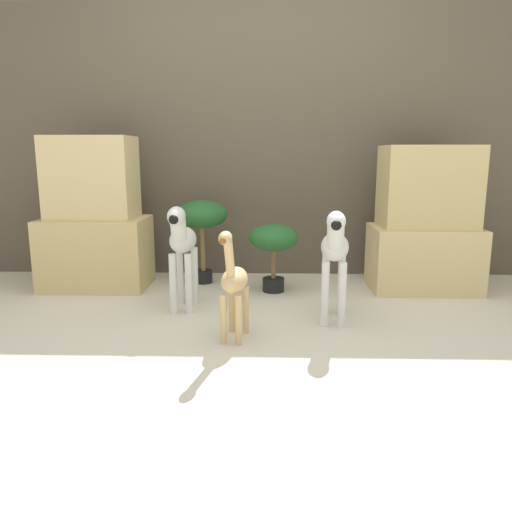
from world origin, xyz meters
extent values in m
plane|color=beige|center=(0.00, 0.00, 0.00)|extent=(14.00, 14.00, 0.00)
cube|color=brown|center=(0.00, 1.64, 1.10)|extent=(6.40, 0.08, 2.20)
cube|color=#D1B775|center=(-1.25, 1.13, 0.27)|extent=(0.78, 0.50, 0.53)
cube|color=#DBC184|center=(-1.25, 1.13, 0.84)|extent=(0.63, 0.40, 0.61)
cube|color=#DBC184|center=(1.25, 1.13, 0.24)|extent=(0.78, 0.50, 0.48)
cube|color=#D1B775|center=(1.25, 1.13, 0.78)|extent=(0.67, 0.43, 0.60)
cylinder|color=silver|center=(0.51, 0.26, 0.20)|extent=(0.05, 0.05, 0.39)
cylinder|color=silver|center=(0.41, 0.27, 0.20)|extent=(0.05, 0.05, 0.39)
cylinder|color=silver|center=(0.54, 0.49, 0.20)|extent=(0.05, 0.05, 0.39)
cylinder|color=silver|center=(0.44, 0.50, 0.20)|extent=(0.05, 0.05, 0.39)
ellipsoid|color=silver|center=(0.48, 0.38, 0.46)|extent=(0.20, 0.35, 0.17)
cylinder|color=silver|center=(0.46, 0.24, 0.57)|extent=(0.11, 0.15, 0.18)
ellipsoid|color=silver|center=(0.46, 0.19, 0.64)|extent=(0.13, 0.21, 0.12)
sphere|color=black|center=(0.45, 0.11, 0.63)|extent=(0.06, 0.06, 0.06)
cube|color=black|center=(0.46, 0.24, 0.58)|extent=(0.03, 0.08, 0.15)
cylinder|color=silver|center=(-0.43, 0.49, 0.20)|extent=(0.05, 0.05, 0.39)
cylinder|color=silver|center=(-0.53, 0.49, 0.20)|extent=(0.05, 0.05, 0.39)
cylinder|color=silver|center=(-0.43, 0.72, 0.20)|extent=(0.05, 0.05, 0.39)
cylinder|color=silver|center=(-0.53, 0.72, 0.20)|extent=(0.05, 0.05, 0.39)
ellipsoid|color=silver|center=(-0.48, 0.60, 0.46)|extent=(0.17, 0.34, 0.17)
cylinder|color=silver|center=(-0.48, 0.46, 0.57)|extent=(0.10, 0.14, 0.18)
ellipsoid|color=silver|center=(-0.48, 0.41, 0.64)|extent=(0.11, 0.20, 0.12)
sphere|color=black|center=(-0.49, 0.33, 0.63)|extent=(0.06, 0.06, 0.06)
cube|color=black|center=(-0.48, 0.46, 0.58)|extent=(0.03, 0.08, 0.15)
cylinder|color=tan|center=(-0.08, -0.05, 0.14)|extent=(0.04, 0.04, 0.28)
cylinder|color=tan|center=(-0.16, -0.03, 0.14)|extent=(0.04, 0.04, 0.28)
cylinder|color=tan|center=(-0.05, 0.14, 0.14)|extent=(0.04, 0.04, 0.28)
cylinder|color=tan|center=(-0.13, 0.16, 0.14)|extent=(0.04, 0.04, 0.28)
ellipsoid|color=tan|center=(-0.11, 0.05, 0.34)|extent=(0.18, 0.29, 0.14)
cylinder|color=tan|center=(-0.13, -0.06, 0.49)|extent=(0.07, 0.13, 0.25)
ellipsoid|color=tan|center=(-0.14, -0.14, 0.60)|extent=(0.08, 0.13, 0.07)
sphere|color=brown|center=(-0.15, -0.19, 0.59)|extent=(0.04, 0.04, 0.04)
cylinder|color=black|center=(0.11, 1.03, 0.05)|extent=(0.16, 0.16, 0.10)
cylinder|color=brown|center=(0.11, 1.03, 0.21)|extent=(0.03, 0.03, 0.21)
ellipsoid|color=#235B28|center=(0.11, 1.03, 0.41)|extent=(0.36, 0.36, 0.20)
cylinder|color=black|center=(-0.45, 1.28, 0.05)|extent=(0.14, 0.14, 0.10)
cylinder|color=brown|center=(-0.45, 1.28, 0.27)|extent=(0.04, 0.04, 0.34)
ellipsoid|color=#235B28|center=(-0.45, 1.28, 0.55)|extent=(0.40, 0.40, 0.22)
camera|label=1|loc=(0.08, -2.59, 1.01)|focal=35.00mm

